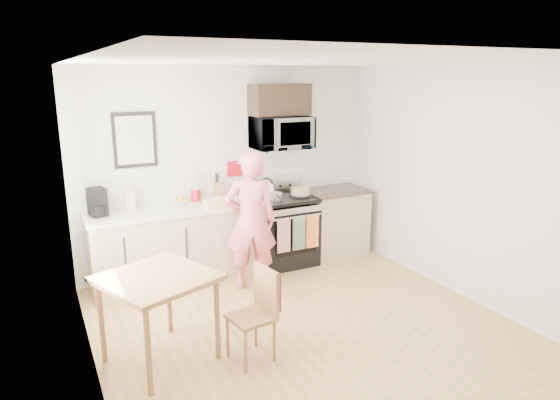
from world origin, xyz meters
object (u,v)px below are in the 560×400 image
range (285,232)px  dining_table (157,286)px  person (251,221)px  chair (262,300)px  microwave (281,133)px  cake (300,192)px

range → dining_table: bearing=-141.9°
person → chair: person is taller
microwave → chair: size_ratio=0.90×
range → chair: range is taller
person → dining_table: size_ratio=1.70×
cake → dining_table: bearing=-145.3°
dining_table → cake: 2.80m
chair → range: bearing=48.4°
microwave → cake: microwave is taller
chair → cake: bearing=43.6°
dining_table → chair: chair is taller
range → person: person is taller
chair → person: bearing=60.8°
microwave → dining_table: microwave is taller
microwave → person: 1.33m
person → microwave: bearing=-121.1°
microwave → dining_table: 2.90m
range → chair: size_ratio=1.37×
dining_table → cake: size_ratio=3.24×
range → cake: (0.21, -0.04, 0.54)m
range → cake: size_ratio=3.85×
range → dining_table: 2.66m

